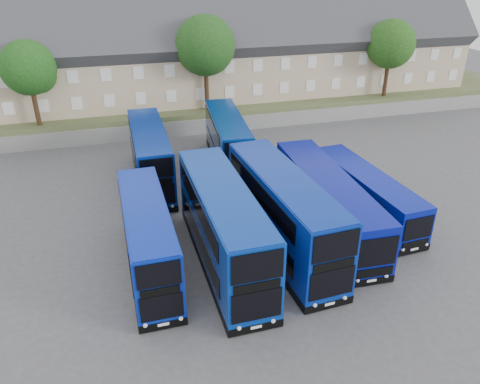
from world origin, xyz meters
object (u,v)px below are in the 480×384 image
at_px(dd_front_left, 148,240).
at_px(coach_east_a, 326,202).
at_px(tree_east, 391,46).
at_px(tree_mid, 207,48).
at_px(tree_far, 403,31).
at_px(dd_front_mid, 223,228).
at_px(tree_west, 30,70).

height_order(dd_front_left, coach_east_a, dd_front_left).
bearing_deg(tree_east, dd_front_left, -141.72).
distance_m(coach_east_a, tree_mid, 22.50).
distance_m(tree_mid, tree_far, 26.80).
xyz_separation_m(dd_front_left, tree_far, (34.55, 29.53, 5.71)).
bearing_deg(dd_front_mid, coach_east_a, 15.70).
xyz_separation_m(dd_front_mid, coach_east_a, (7.44, 2.16, -0.60)).
bearing_deg(tree_far, tree_east, -130.60).
xyz_separation_m(dd_front_left, coach_east_a, (11.64, 1.66, -0.25)).
xyz_separation_m(coach_east_a, tree_west, (-19.09, 20.88, 5.29)).
bearing_deg(dd_front_left, tree_west, 107.88).
height_order(tree_mid, tree_east, tree_mid).
relative_size(dd_front_left, tree_far, 1.20).
bearing_deg(tree_mid, tree_west, -178.21).
bearing_deg(tree_far, dd_front_mid, -135.30).
bearing_deg(tree_west, tree_east, 0.00).
xyz_separation_m(coach_east_a, tree_east, (16.91, 20.88, 5.62)).
bearing_deg(tree_mid, dd_front_mid, -100.49).
bearing_deg(dd_front_left, dd_front_mid, -7.25).
height_order(tree_mid, tree_far, tree_mid).
xyz_separation_m(dd_front_mid, tree_far, (30.36, 30.04, 5.36)).
xyz_separation_m(tree_west, tree_mid, (16.00, 0.50, 1.02)).
bearing_deg(tree_east, dd_front_mid, -136.60).
bearing_deg(tree_west, tree_mid, 1.79).
bearing_deg(tree_west, tree_far, 9.46).
xyz_separation_m(dd_front_left, tree_west, (-7.45, 22.53, 5.04)).
bearing_deg(coach_east_a, tree_west, 135.08).
relative_size(coach_east_a, tree_far, 1.53).
height_order(tree_west, tree_mid, tree_mid).
xyz_separation_m(dd_front_left, dd_front_mid, (4.20, -0.50, 0.35)).
xyz_separation_m(tree_mid, tree_east, (20.00, -0.50, -0.68)).
bearing_deg(tree_mid, tree_east, -1.43).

